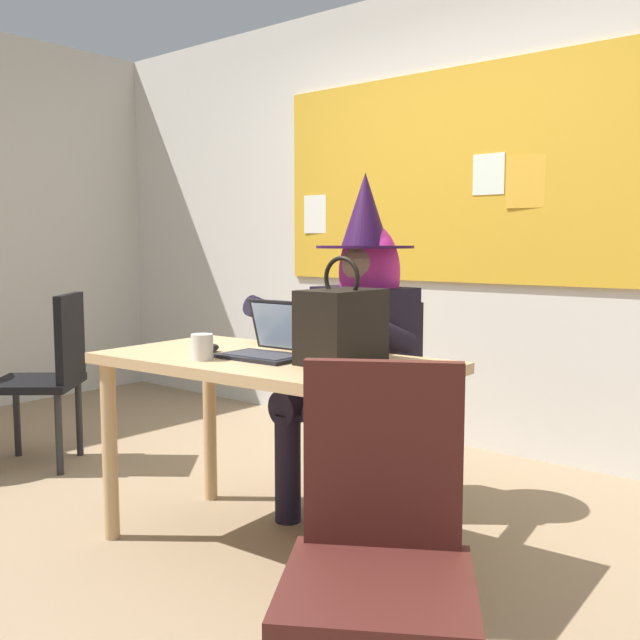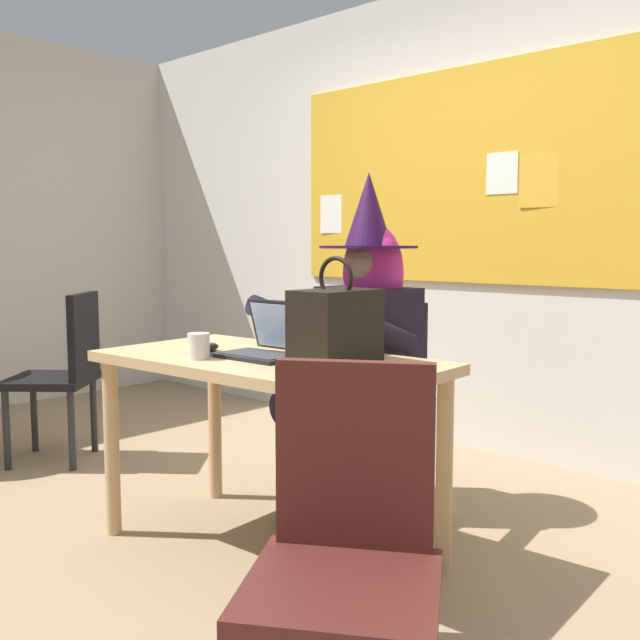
# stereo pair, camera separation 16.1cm
# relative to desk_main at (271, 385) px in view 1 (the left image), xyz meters

# --- Properties ---
(ground_plane) EXTENTS (24.00, 24.00, 0.00)m
(ground_plane) POSITION_rel_desk_main_xyz_m (-0.25, 0.00, -0.65)
(ground_plane) COLOR #937A5B
(wall_back_bulletin) EXTENTS (6.04, 1.99, 2.64)m
(wall_back_bulletin) POSITION_rel_desk_main_xyz_m (-0.24, 1.80, 0.69)
(wall_back_bulletin) COLOR silver
(wall_back_bulletin) RESTS_ON ground
(desk_main) EXTENTS (1.36, 0.76, 0.75)m
(desk_main) POSITION_rel_desk_main_xyz_m (0.00, 0.00, 0.00)
(desk_main) COLOR tan
(desk_main) RESTS_ON ground
(chair_at_desk) EXTENTS (0.44, 0.44, 0.91)m
(chair_at_desk) POSITION_rel_desk_main_xyz_m (-0.04, 0.70, -0.13)
(chair_at_desk) COLOR black
(chair_at_desk) RESTS_ON ground
(person_costumed) EXTENTS (0.61, 0.69, 1.48)m
(person_costumed) POSITION_rel_desk_main_xyz_m (-0.04, 0.58, 0.16)
(person_costumed) COLOR black
(person_costumed) RESTS_ON ground
(laptop) EXTENTS (0.32, 0.27, 0.21)m
(laptop) POSITION_rel_desk_main_xyz_m (-0.01, 0.01, 0.15)
(laptop) COLOR black
(laptop) RESTS_ON desk_main
(computer_mouse) EXTENTS (0.08, 0.11, 0.03)m
(computer_mouse) POSITION_rel_desk_main_xyz_m (-0.27, -0.07, 0.12)
(computer_mouse) COLOR black
(computer_mouse) RESTS_ON desk_main
(handbag) EXTENTS (0.20, 0.30, 0.38)m
(handbag) POSITION_rel_desk_main_xyz_m (0.28, 0.07, 0.24)
(handbag) COLOR black
(handbag) RESTS_ON desk_main
(coffee_mug) EXTENTS (0.08, 0.08, 0.09)m
(coffee_mug) POSITION_rel_desk_main_xyz_m (-0.15, -0.20, 0.15)
(coffee_mug) COLOR silver
(coffee_mug) RESTS_ON desk_main
(chair_spare_by_window) EXTENTS (0.59, 0.59, 0.91)m
(chair_spare_by_window) POSITION_rel_desk_main_xyz_m (-1.64, 0.04, -0.13)
(chair_spare_by_window) COLOR black
(chair_spare_by_window) RESTS_ON ground
(chair_extra_corner) EXTENTS (0.58, 0.58, 0.89)m
(chair_extra_corner) POSITION_rel_desk_main_xyz_m (0.93, -0.62, -0.15)
(chair_extra_corner) COLOR #4C1E19
(chair_extra_corner) RESTS_ON ground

